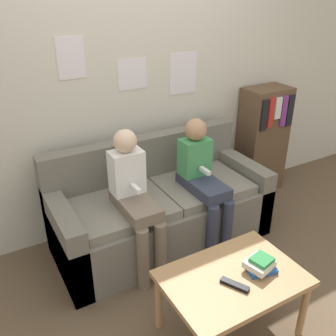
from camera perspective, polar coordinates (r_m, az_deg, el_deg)
The scene contains 9 objects.
ground_plane at distance 2.99m, azimuth 3.57°, elevation -15.66°, with size 10.00×10.00×0.00m, color brown.
wall_back at distance 3.15m, azimuth -5.66°, elevation 13.46°, with size 8.00×0.06×2.60m.
couch at distance 3.15m, azimuth -1.22°, elevation -6.36°, with size 1.76×0.76×0.86m.
coffee_table at distance 2.36m, azimuth 9.78°, elevation -16.88°, with size 0.82×0.57×0.45m.
person_left at distance 2.72m, azimuth -5.10°, elevation -4.29°, with size 0.24×0.53×1.09m.
person_right at distance 2.98m, azimuth 5.34°, elevation -1.54°, with size 0.24×0.53×1.07m.
tv_remote at distance 2.26m, azimuth 10.12°, elevation -17.10°, with size 0.11×0.17×0.02m.
book_stack at distance 2.37m, azimuth 13.89°, elevation -14.15°, with size 0.20×0.18×0.09m.
bookshelf at distance 3.96m, azimuth 14.19°, elevation 4.14°, with size 0.46×0.31×1.09m.
Camera 1 is at (-1.25, -1.84, 2.00)m, focal length 40.00 mm.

